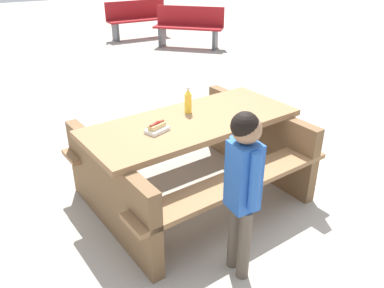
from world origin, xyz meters
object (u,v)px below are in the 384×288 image
Objects in this scene: soda_bottle at (188,101)px; park_bench_near at (189,26)px; picnic_table at (192,152)px; child_in_coat at (243,177)px; hotdog_tray at (157,128)px; park_bench_mid at (138,19)px.

soda_bottle reaches higher than park_bench_near.
soda_bottle reaches higher than picnic_table.
child_in_coat reaches higher than picnic_table.
park_bench_mid reaches higher than hotdog_tray.
picnic_table is 0.49m from hotdog_tray.
soda_bottle is 1.13m from child_in_coat.
child_in_coat is at bearing 80.99° from soda_bottle.
park_bench_mid is at bearing -105.09° from child_in_coat.
soda_bottle is 0.19× the size of child_in_coat.
child_in_coat is at bearing 103.34° from hotdog_tray.
park_bench_near is at bearing 115.14° from park_bench_mid.
park_bench_near is (-2.54, -5.06, -0.41)m from soda_bottle.
hotdog_tray is 6.06m from park_bench_near.
park_bench_near is 0.92× the size of park_bench_mid.
child_in_coat is 7.87m from park_bench_mid.
hotdog_tray is at bearing 71.44° from park_bench_mid.
park_bench_near is 1.57m from park_bench_mid.
child_in_coat reaches higher than park_bench_near.
child_in_coat is 0.86× the size of park_bench_near.
park_bench_near is at bearing -116.61° from soda_bottle.
park_bench_near reaches higher than hotdog_tray.
picnic_table is at bearing -98.04° from child_in_coat.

